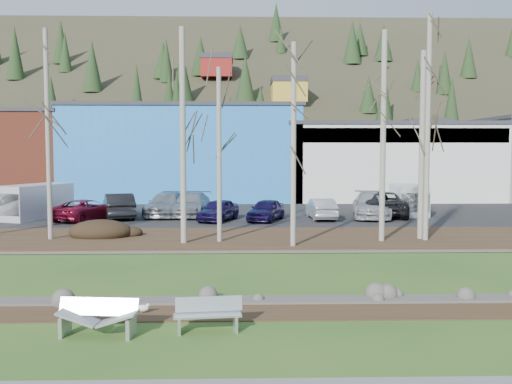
{
  "coord_description": "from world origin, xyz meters",
  "views": [
    {
      "loc": [
        -0.96,
        -12.96,
        4.32
      ],
      "look_at": [
        -0.32,
        12.4,
        2.5
      ],
      "focal_mm": 40.0,
      "sensor_mm": 36.0,
      "label": 1
    }
  ],
  "objects_px": {
    "seagull": "(143,308)",
    "car_2": "(87,210)",
    "car_8": "(266,210)",
    "car_4": "(218,210)",
    "car_3": "(191,204)",
    "bench_damaged": "(98,317)",
    "car_6": "(383,204)",
    "van_grey": "(33,202)",
    "car_1": "(119,206)",
    "car_7": "(371,205)",
    "bench_intact": "(208,314)",
    "car_9": "(167,205)",
    "van_white": "(409,200)",
    "car_5": "(321,209)"
  },
  "relations": [
    {
      "from": "car_2",
      "to": "car_8",
      "type": "distance_m",
      "value": 10.82
    },
    {
      "from": "car_3",
      "to": "car_8",
      "type": "xyz_separation_m",
      "value": [
        4.76,
        -2.61,
        -0.09
      ]
    },
    {
      "from": "car_5",
      "to": "car_7",
      "type": "relative_size",
      "value": 0.72
    },
    {
      "from": "bench_damaged",
      "to": "car_6",
      "type": "distance_m",
      "value": 26.21
    },
    {
      "from": "bench_intact",
      "to": "car_4",
      "type": "height_order",
      "value": "car_4"
    },
    {
      "from": "car_1",
      "to": "car_3",
      "type": "bearing_deg",
      "value": 177.46
    },
    {
      "from": "car_4",
      "to": "car_7",
      "type": "relative_size",
      "value": 0.7
    },
    {
      "from": "bench_damaged",
      "to": "car_9",
      "type": "height_order",
      "value": "car_9"
    },
    {
      "from": "bench_damaged",
      "to": "car_1",
      "type": "relative_size",
      "value": 0.41
    },
    {
      "from": "car_4",
      "to": "van_grey",
      "type": "relative_size",
      "value": 0.73
    },
    {
      "from": "car_8",
      "to": "car_9",
      "type": "xyz_separation_m",
      "value": [
        -6.32,
        2.61,
        0.09
      ]
    },
    {
      "from": "car_1",
      "to": "van_white",
      "type": "distance_m",
      "value": 18.75
    },
    {
      "from": "car_4",
      "to": "car_6",
      "type": "height_order",
      "value": "car_6"
    },
    {
      "from": "car_2",
      "to": "van_grey",
      "type": "relative_size",
      "value": 0.88
    },
    {
      "from": "bench_intact",
      "to": "car_1",
      "type": "relative_size",
      "value": 0.35
    },
    {
      "from": "car_1",
      "to": "car_6",
      "type": "bearing_deg",
      "value": 165.3
    },
    {
      "from": "car_3",
      "to": "van_grey",
      "type": "xyz_separation_m",
      "value": [
        -9.65,
        -1.19,
        0.31
      ]
    },
    {
      "from": "van_grey",
      "to": "car_7",
      "type": "bearing_deg",
      "value": 22.27
    },
    {
      "from": "car_2",
      "to": "car_4",
      "type": "distance_m",
      "value": 7.94
    },
    {
      "from": "car_6",
      "to": "car_9",
      "type": "relative_size",
      "value": 1.11
    },
    {
      "from": "car_8",
      "to": "car_7",
      "type": "bearing_deg",
      "value": 32.02
    },
    {
      "from": "bench_intact",
      "to": "car_2",
      "type": "bearing_deg",
      "value": 105.68
    },
    {
      "from": "car_9",
      "to": "van_white",
      "type": "relative_size",
      "value": 1.12
    },
    {
      "from": "car_3",
      "to": "car_7",
      "type": "distance_m",
      "value": 11.5
    },
    {
      "from": "car_4",
      "to": "car_7",
      "type": "bearing_deg",
      "value": 28.34
    },
    {
      "from": "van_white",
      "to": "car_6",
      "type": "bearing_deg",
      "value": -150.26
    },
    {
      "from": "car_2",
      "to": "van_white",
      "type": "relative_size",
      "value": 1.01
    },
    {
      "from": "car_4",
      "to": "car_6",
      "type": "xyz_separation_m",
      "value": [
        10.52,
        2.16,
        0.14
      ]
    },
    {
      "from": "car_4",
      "to": "bench_intact",
      "type": "bearing_deg",
      "value": -68.83
    },
    {
      "from": "car_5",
      "to": "car_9",
      "type": "xyz_separation_m",
      "value": [
        -9.74,
        1.92,
        0.1
      ]
    },
    {
      "from": "car_4",
      "to": "car_5",
      "type": "xyz_separation_m",
      "value": [
        6.29,
        0.68,
        -0.01
      ]
    },
    {
      "from": "car_1",
      "to": "car_5",
      "type": "xyz_separation_m",
      "value": [
        12.56,
        -0.79,
        -0.14
      ]
    },
    {
      "from": "seagull",
      "to": "car_2",
      "type": "bearing_deg",
      "value": 117.15
    },
    {
      "from": "car_8",
      "to": "van_white",
      "type": "xyz_separation_m",
      "value": [
        9.54,
        3.02,
        0.32
      ]
    },
    {
      "from": "van_grey",
      "to": "car_3",
      "type": "bearing_deg",
      "value": 29.11
    },
    {
      "from": "car_8",
      "to": "bench_intact",
      "type": "bearing_deg",
      "value": -76.78
    },
    {
      "from": "car_1",
      "to": "bench_damaged",
      "type": "bearing_deg",
      "value": 83.85
    },
    {
      "from": "bench_damaged",
      "to": "car_8",
      "type": "xyz_separation_m",
      "value": [
        4.85,
        20.88,
        0.37
      ]
    },
    {
      "from": "bench_damaged",
      "to": "car_5",
      "type": "distance_m",
      "value": 23.09
    },
    {
      "from": "car_1",
      "to": "car_7",
      "type": "distance_m",
      "value": 15.84
    },
    {
      "from": "van_grey",
      "to": "car_1",
      "type": "bearing_deg",
      "value": 22.66
    },
    {
      "from": "car_2",
      "to": "car_7",
      "type": "xyz_separation_m",
      "value": [
        17.5,
        1.17,
        0.15
      ]
    },
    {
      "from": "car_7",
      "to": "van_grey",
      "type": "xyz_separation_m",
      "value": [
        -21.1,
        -0.06,
        0.26
      ]
    },
    {
      "from": "car_4",
      "to": "car_3",
      "type": "bearing_deg",
      "value": 145.38
    },
    {
      "from": "car_3",
      "to": "van_grey",
      "type": "height_order",
      "value": "van_grey"
    },
    {
      "from": "car_6",
      "to": "van_grey",
      "type": "xyz_separation_m",
      "value": [
        -22.05,
        -0.74,
        0.26
      ]
    },
    {
      "from": "van_white",
      "to": "bench_intact",
      "type": "bearing_deg",
      "value": -111.36
    },
    {
      "from": "car_6",
      "to": "car_7",
      "type": "bearing_deg",
      "value": 43.9
    },
    {
      "from": "car_5",
      "to": "seagull",
      "type": "bearing_deg",
      "value": 66.5
    },
    {
      "from": "car_5",
      "to": "car_4",
      "type": "bearing_deg",
      "value": 3.45
    }
  ]
}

